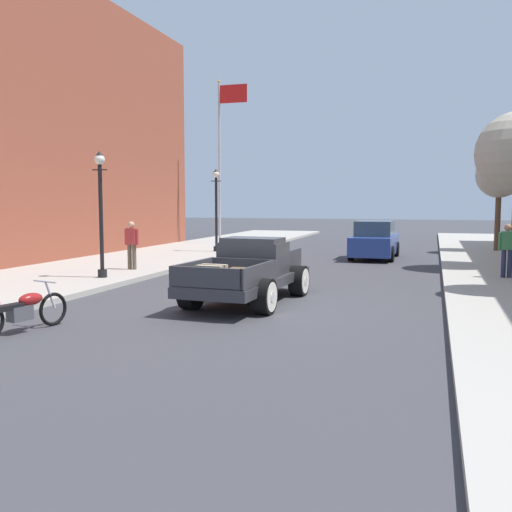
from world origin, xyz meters
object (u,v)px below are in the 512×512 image
(motorcycle_parked, at_px, (22,310))
(street_lamp_far, at_px, (216,204))
(pedestrian_sidewalk_left, at_px, (132,242))
(street_lamp_near, at_px, (101,205))
(car_background_blue, at_px, (375,241))
(street_tree_third, at_px, (499,176))
(hotrod_truck_gunmetal, at_px, (252,271))
(pedestrian_sidewalk_right, at_px, (507,247))
(flagpole, at_px, (223,143))

(motorcycle_parked, xyz_separation_m, street_lamp_far, (-2.39, 16.18, 1.94))
(pedestrian_sidewalk_left, distance_m, street_lamp_far, 7.72)
(motorcycle_parked, relative_size, street_lamp_near, 0.54)
(car_background_blue, bearing_deg, street_lamp_far, -178.31)
(motorcycle_parked, distance_m, street_tree_third, 23.27)
(hotrod_truck_gunmetal, distance_m, motorcycle_parked, 5.61)
(pedestrian_sidewalk_right, bearing_deg, pedestrian_sidewalk_left, -172.79)
(motorcycle_parked, height_order, street_tree_third, street_tree_third)
(hotrod_truck_gunmetal, height_order, street_lamp_near, street_lamp_near)
(pedestrian_sidewalk_right, bearing_deg, flagpole, 139.36)
(street_lamp_near, bearing_deg, street_lamp_far, 90.20)
(motorcycle_parked, bearing_deg, street_tree_third, 63.52)
(motorcycle_parked, relative_size, flagpole, 0.23)
(street_lamp_near, bearing_deg, flagpole, 96.71)
(flagpole, bearing_deg, hotrod_truck_gunmetal, -67.20)
(flagpole, distance_m, street_tree_third, 14.65)
(motorcycle_parked, bearing_deg, pedestrian_sidewalk_left, 106.52)
(pedestrian_sidewalk_left, xyz_separation_m, flagpole, (-1.63, 13.30, 4.68))
(street_lamp_far, height_order, street_tree_third, street_tree_third)
(pedestrian_sidewalk_left, xyz_separation_m, street_lamp_far, (0.16, 7.60, 1.30))
(motorcycle_parked, relative_size, pedestrian_sidewalk_left, 1.27)
(motorcycle_parked, bearing_deg, street_lamp_near, 110.10)
(street_lamp_far, xyz_separation_m, street_tree_third, (12.66, 4.44, 1.32))
(pedestrian_sidewalk_right, xyz_separation_m, street_tree_third, (0.73, 10.51, 2.62))
(car_background_blue, height_order, pedestrian_sidewalk_right, pedestrian_sidewalk_right)
(hotrod_truck_gunmetal, xyz_separation_m, pedestrian_sidewalk_left, (-5.59, 3.88, 0.33))
(car_background_blue, distance_m, street_lamp_far, 7.49)
(hotrod_truck_gunmetal, relative_size, motorcycle_parked, 2.40)
(pedestrian_sidewalk_right, height_order, street_tree_third, street_tree_third)
(hotrod_truck_gunmetal, bearing_deg, street_lamp_far, 115.33)
(hotrod_truck_gunmetal, height_order, pedestrian_sidewalk_right, pedestrian_sidewalk_right)
(hotrod_truck_gunmetal, relative_size, pedestrian_sidewalk_left, 3.04)
(pedestrian_sidewalk_left, height_order, street_tree_third, street_tree_third)
(motorcycle_parked, xyz_separation_m, street_lamp_near, (-2.35, 6.43, 1.94))
(motorcycle_parked, height_order, street_lamp_near, street_lamp_near)
(street_lamp_near, bearing_deg, hotrod_truck_gunmetal, -17.81)
(pedestrian_sidewalk_right, relative_size, street_tree_third, 0.35)
(car_background_blue, height_order, pedestrian_sidewalk_left, pedestrian_sidewalk_left)
(hotrod_truck_gunmetal, xyz_separation_m, street_tree_third, (7.22, 15.93, 2.95))
(street_lamp_far, relative_size, flagpole, 0.42)
(street_lamp_near, height_order, flagpole, flagpole)
(car_background_blue, bearing_deg, pedestrian_sidewalk_left, -133.69)
(motorcycle_parked, relative_size, pedestrian_sidewalk_right, 1.27)
(motorcycle_parked, bearing_deg, pedestrian_sidewalk_right, 46.65)
(car_background_blue, bearing_deg, street_tree_third, 38.30)
(pedestrian_sidewalk_right, bearing_deg, hotrod_truck_gunmetal, -140.18)
(street_lamp_far, bearing_deg, street_lamp_near, -89.80)
(motorcycle_parked, relative_size, street_lamp_far, 0.54)
(pedestrian_sidewalk_left, relative_size, pedestrian_sidewalk_right, 1.00)
(hotrod_truck_gunmetal, xyz_separation_m, pedestrian_sidewalk_right, (6.49, 5.41, 0.33))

